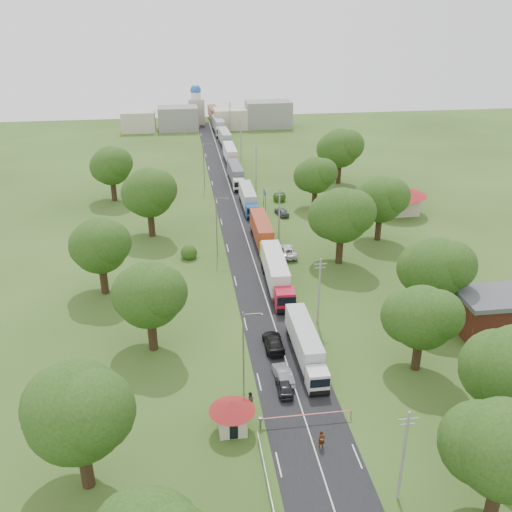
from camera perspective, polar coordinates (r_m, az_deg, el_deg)
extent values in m
plane|color=#2C4517|center=(78.25, 1.02, -4.35)|extent=(260.00, 260.00, 0.00)
cube|color=black|center=(96.05, -0.83, 1.39)|extent=(8.00, 200.00, 0.04)
cylinder|color=slate|center=(57.02, 0.44, -16.33)|extent=(0.20, 0.20, 1.10)
cube|color=slate|center=(56.69, 0.44, -15.95)|extent=(0.35, 0.35, 0.25)
cylinder|color=red|center=(57.41, 5.06, -15.52)|extent=(9.00, 0.12, 0.12)
cylinder|color=slate|center=(58.75, 9.48, -15.35)|extent=(0.10, 0.10, 1.00)
cube|color=beige|center=(56.35, -2.38, -16.07)|extent=(2.60, 2.60, 2.40)
cone|color=maroon|center=(55.26, -2.41, -14.74)|extent=(4.40, 4.40, 1.10)
cube|color=black|center=(56.33, -1.01, -15.81)|extent=(0.02, 1.20, 0.90)
cube|color=black|center=(55.51, -2.23, -17.10)|extent=(0.80, 0.02, 1.90)
cylinder|color=slate|center=(108.74, 0.97, 5.36)|extent=(0.12, 0.12, 4.00)
cylinder|color=slate|center=(110.98, 0.78, 5.77)|extent=(0.12, 0.12, 4.00)
cube|color=#162E99|center=(109.34, 0.88, 6.36)|extent=(0.06, 3.00, 1.00)
cube|color=silver|center=(109.34, 0.88, 6.36)|extent=(0.07, 3.10, 0.06)
cylinder|color=gray|center=(49.49, 14.49, -18.86)|extent=(0.24, 0.24, 9.00)
cube|color=gray|center=(47.00, 15.00, -15.48)|extent=(1.60, 0.10, 0.10)
cube|color=gray|center=(47.32, 14.93, -15.95)|extent=(1.20, 0.10, 0.10)
cylinder|color=gray|center=(71.10, 6.32, -3.56)|extent=(0.24, 0.24, 9.00)
cube|color=gray|center=(69.39, 6.47, -0.80)|extent=(1.60, 0.10, 0.10)
cube|color=gray|center=(69.61, 6.45, -1.17)|extent=(1.20, 0.10, 0.10)
cylinder|color=gray|center=(96.07, 2.34, 4.27)|extent=(0.24, 0.24, 9.00)
cube|color=gray|center=(94.81, 2.38, 6.43)|extent=(1.60, 0.10, 0.10)
cube|color=gray|center=(94.97, 2.37, 6.14)|extent=(1.20, 0.10, 0.10)
cylinder|color=gray|center=(122.36, 0.00, 8.81)|extent=(0.24, 0.24, 9.00)
cube|color=gray|center=(121.38, 0.00, 10.53)|extent=(1.60, 0.10, 0.10)
cube|color=gray|center=(121.50, 0.00, 10.31)|extent=(1.20, 0.10, 0.10)
cylinder|color=gray|center=(149.27, -1.53, 11.72)|extent=(0.24, 0.24, 9.00)
cube|color=gray|center=(148.47, -1.54, 13.15)|extent=(1.60, 0.10, 0.10)
cube|color=gray|center=(148.57, -1.54, 12.96)|extent=(1.20, 0.10, 0.10)
cylinder|color=gray|center=(176.53, -2.61, 13.73)|extent=(0.24, 0.24, 9.00)
cube|color=gray|center=(175.84, -2.63, 14.94)|extent=(1.60, 0.10, 0.10)
cube|color=gray|center=(175.93, -2.63, 14.78)|extent=(1.20, 0.10, 0.10)
cylinder|color=slate|center=(58.11, -1.27, -9.89)|extent=(0.16, 0.16, 10.00)
cube|color=slate|center=(55.67, -0.39, -5.83)|extent=(1.80, 0.10, 0.10)
cube|color=slate|center=(55.85, 0.43, -5.91)|extent=(0.50, 0.22, 0.15)
cylinder|color=slate|center=(89.05, -3.96, 2.89)|extent=(0.16, 0.16, 10.00)
cube|color=slate|center=(87.48, -3.46, 5.78)|extent=(1.80, 0.10, 0.10)
cube|color=slate|center=(87.59, -2.93, 5.72)|extent=(0.50, 0.22, 0.15)
cylinder|color=slate|center=(122.20, -5.24, 8.93)|extent=(0.16, 0.16, 10.00)
cube|color=slate|center=(121.06, -4.89, 11.09)|extent=(1.80, 0.10, 0.10)
cube|color=slate|center=(121.14, -4.51, 11.04)|extent=(0.50, 0.22, 0.15)
cylinder|color=#382616|center=(51.81, 22.67, -21.56)|extent=(1.08, 1.08, 4.20)
sphere|color=#1E3D10|center=(48.41, 23.69, -17.29)|extent=(7.70, 7.70, 7.70)
sphere|color=#1E3D10|center=(49.11, 21.61, -17.03)|extent=(6.60, 6.60, 6.60)
cylinder|color=#382616|center=(59.33, 24.08, -14.87)|extent=(1.12, 1.12, 4.55)
sphere|color=#1E3D10|center=(56.89, 23.15, -10.28)|extent=(7.20, 7.20, 7.20)
cylinder|color=#382616|center=(66.14, 15.80, -9.41)|extent=(1.04, 1.04, 3.85)
sphere|color=#1E3D10|center=(63.71, 16.28, -5.91)|extent=(7.00, 7.00, 7.00)
sphere|color=#1E3D10|center=(63.08, 17.76, -5.66)|extent=(5.50, 5.50, 5.50)
sphere|color=#1E3D10|center=(64.56, 14.98, -5.83)|extent=(6.00, 6.00, 6.00)
cylinder|color=#382616|center=(76.08, 17.11, -4.65)|extent=(1.08, 1.08, 4.20)
sphere|color=#1E3D10|center=(73.80, 17.60, -1.17)|extent=(7.70, 7.70, 7.70)
sphere|color=#1E3D10|center=(73.17, 19.01, -0.89)|extent=(6.05, 6.05, 6.05)
sphere|color=#1E3D10|center=(74.70, 16.36, -1.16)|extent=(6.60, 6.60, 6.60)
cylinder|color=#382616|center=(88.65, 8.35, 0.66)|extent=(1.12, 1.12, 4.55)
sphere|color=#1E3D10|center=(86.56, 8.57, 4.03)|extent=(8.40, 8.40, 8.40)
sphere|color=#1E3D10|center=(85.61, 9.80, 4.35)|extent=(6.60, 6.60, 6.60)
sphere|color=#1E3D10|center=(87.79, 7.53, 3.98)|extent=(7.20, 7.20, 7.20)
cylinder|color=#382616|center=(98.43, 12.14, 2.74)|extent=(1.08, 1.08, 4.20)
sphere|color=#1E3D10|center=(96.68, 12.40, 5.55)|extent=(7.70, 7.70, 7.70)
sphere|color=#1E3D10|center=(95.93, 13.44, 5.82)|extent=(6.05, 6.05, 6.05)
sphere|color=#1E3D10|center=(97.71, 11.50, 5.50)|extent=(6.60, 6.60, 6.60)
cylinder|color=#382616|center=(111.74, 5.87, 5.73)|extent=(1.04, 1.04, 3.85)
sphere|color=#1E3D10|center=(110.32, 5.97, 8.03)|extent=(7.00, 7.00, 7.00)
sphere|color=#1E3D10|center=(109.48, 6.75, 8.27)|extent=(5.50, 5.50, 5.50)
sphere|color=#1E3D10|center=(111.40, 5.31, 7.95)|extent=(6.00, 6.00, 6.00)
cylinder|color=#382616|center=(127.71, 8.27, 8.20)|extent=(1.12, 1.12, 4.55)
sphere|color=#1E3D10|center=(126.27, 8.43, 10.62)|extent=(8.40, 8.40, 8.40)
sphere|color=#1E3D10|center=(125.36, 9.27, 10.89)|extent=(6.60, 6.60, 6.60)
sphere|color=#1E3D10|center=(127.48, 7.70, 10.52)|extent=(7.20, 7.20, 7.20)
cylinder|color=#382616|center=(52.59, -16.66, -19.36)|extent=(1.12, 1.12, 4.55)
sphere|color=#1E3D10|center=(48.98, -17.47, -14.63)|extent=(8.40, 8.40, 8.40)
sphere|color=#1E3D10|center=(47.25, -15.97, -14.67)|extent=(6.60, 6.60, 6.60)
sphere|color=#1E3D10|center=(50.73, -18.52, -14.11)|extent=(7.20, 7.20, 7.20)
cylinder|color=#382616|center=(67.93, -10.32, -7.64)|extent=(1.08, 1.08, 4.20)
sphere|color=#1E3D10|center=(65.37, -10.66, -3.84)|extent=(7.70, 7.70, 7.70)
sphere|color=#1E3D10|center=(63.94, -9.52, -3.59)|extent=(6.05, 6.05, 6.05)
sphere|color=#1E3D10|center=(66.92, -11.53, -3.75)|extent=(6.60, 6.60, 6.60)
cylinder|color=#382616|center=(81.68, -14.97, -2.27)|extent=(1.08, 1.08, 4.20)
sphere|color=#1E3D10|center=(79.57, -15.37, 1.02)|extent=(7.70, 7.70, 7.70)
sphere|color=#1E3D10|center=(78.06, -14.53, 1.32)|extent=(6.05, 6.05, 6.05)
sphere|color=#1E3D10|center=(81.19, -16.00, 1.00)|extent=(6.60, 6.60, 6.60)
cylinder|color=#382616|center=(99.32, -10.42, 3.20)|extent=(1.12, 1.12, 4.55)
sphere|color=#1E3D10|center=(97.45, -10.67, 6.25)|extent=(8.40, 8.40, 8.40)
sphere|color=#1E3D10|center=(95.97, -9.83, 6.59)|extent=(6.60, 6.60, 6.60)
sphere|color=#1E3D10|center=(99.13, -11.31, 6.14)|extent=(7.20, 7.20, 7.20)
cylinder|color=#382616|center=(118.84, -14.04, 6.37)|extent=(1.08, 1.08, 4.20)
sphere|color=#1E3D10|center=(117.40, -14.29, 8.74)|extent=(7.70, 7.70, 7.70)
sphere|color=#1E3D10|center=(115.98, -13.70, 9.04)|extent=(6.05, 6.05, 6.05)
sphere|color=#1E3D10|center=(118.99, -14.74, 8.63)|extent=(6.60, 6.60, 6.60)
cube|color=maroon|center=(75.63, 22.50, -5.53)|extent=(8.00, 6.00, 4.60)
cube|color=#47494F|center=(74.44, 22.82, -3.80)|extent=(8.60, 6.60, 0.60)
cube|color=beige|center=(111.73, 14.00, 5.15)|extent=(7.00, 5.00, 4.00)
cone|color=maroon|center=(110.83, 14.15, 6.56)|extent=(10.08, 10.08, 1.80)
cube|color=gray|center=(180.86, -7.79, 13.48)|extent=(12.00, 8.00, 7.00)
cube|color=beige|center=(181.74, -2.60, 13.57)|extent=(10.00, 8.00, 6.00)
cube|color=gray|center=(183.06, 1.25, 13.98)|extent=(14.00, 8.00, 8.00)
cube|color=beige|center=(181.29, -11.67, 13.07)|extent=(10.00, 8.00, 6.00)
cube|color=beige|center=(188.75, -5.97, 14.19)|extent=(5.00, 5.00, 8.00)
cylinder|color=silver|center=(187.92, -6.04, 15.69)|extent=(3.20, 3.20, 2.00)
sphere|color=#2659B2|center=(187.68, -6.06, 16.17)|extent=(3.40, 3.40, 3.40)
cube|color=silver|center=(61.17, 6.16, -12.17)|extent=(2.21, 2.21, 2.30)
cube|color=black|center=(60.12, 6.43, -12.55)|extent=(2.12, 0.02, 1.01)
cube|color=slate|center=(60.92, 6.36, -13.45)|extent=(2.03, 0.25, 0.32)
cube|color=slate|center=(66.68, 4.81, -9.41)|extent=(2.12, 10.59, 0.28)
cube|color=#BBBCC1|center=(66.00, 4.81, -8.08)|extent=(2.31, 10.87, 2.76)
cylinder|color=black|center=(61.12, 6.31, -13.35)|extent=(2.16, 0.92, 0.92)
cylinder|color=black|center=(62.39, 5.94, -12.43)|extent=(2.16, 0.92, 0.92)
cylinder|color=black|center=(69.43, 4.23, -8.09)|extent=(2.16, 0.92, 0.92)
cylinder|color=black|center=(70.57, 4.00, -7.50)|extent=(2.16, 0.92, 0.92)
cube|color=#B0142A|center=(74.98, 2.90, -4.35)|extent=(2.61, 2.61, 2.62)
cube|color=black|center=(73.72, 3.09, -4.57)|extent=(2.41, 0.11, 1.15)
cube|color=slate|center=(74.47, 3.06, -5.50)|extent=(2.31, 0.34, 0.37)
cube|color=slate|center=(81.74, 1.94, -2.39)|extent=(2.87, 12.13, 0.31)
cube|color=silver|center=(81.18, 1.92, -1.11)|extent=(3.09, 12.46, 3.14)
cylinder|color=black|center=(74.72, 3.02, -5.43)|extent=(2.46, 1.05, 1.05)
cylinder|color=black|center=(76.33, 2.75, -4.73)|extent=(2.46, 1.05, 1.05)
cylinder|color=black|center=(85.09, 1.52, -1.44)|extent=(2.46, 1.05, 1.05)
cylinder|color=black|center=(86.48, 1.35, -0.98)|extent=(2.46, 1.05, 1.05)
cube|color=yellow|center=(88.91, 1.24, 0.49)|extent=(2.41, 2.41, 2.49)
cube|color=black|center=(87.68, 1.36, 0.38)|extent=(2.29, 0.04, 1.10)
cube|color=slate|center=(88.30, 1.35, -0.40)|extent=(2.20, 0.27, 0.35)
cube|color=slate|center=(95.55, 0.57, 1.75)|extent=(2.39, 11.48, 0.30)
cube|color=maroon|center=(95.14, 0.54, 2.82)|extent=(2.59, 11.78, 2.99)
cylinder|color=black|center=(88.54, 1.32, -0.36)|extent=(2.34, 1.00, 1.00)
cylinder|color=black|center=(90.15, 1.14, 0.12)|extent=(2.34, 1.00, 1.00)
cylinder|color=black|center=(98.83, 0.27, 2.40)|extent=(2.34, 1.00, 1.00)
cylinder|color=black|center=(100.20, 0.14, 2.72)|extent=(2.34, 1.00, 1.00)
cube|color=#1A469C|center=(105.93, -0.40, 4.51)|extent=(2.23, 2.23, 2.31)
cube|color=black|center=(104.78, -0.32, 4.46)|extent=(2.13, 0.03, 1.02)
cube|color=slate|center=(105.27, -0.32, 3.84)|extent=(2.04, 0.26, 0.32)
cube|color=slate|center=(112.23, -0.84, 5.28)|extent=(2.19, 10.65, 0.28)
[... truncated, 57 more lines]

